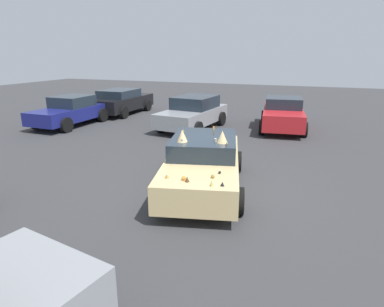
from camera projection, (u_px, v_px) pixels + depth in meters
ground_plane at (203, 188)px, 8.69m from camera, size 60.00×60.00×0.00m
art_car_decorated at (203, 162)px, 8.55m from camera, size 4.74×2.79×1.61m
parked_sedan_behind_right at (193, 113)px, 15.32m from camera, size 4.39×2.39×1.47m
parked_sedan_far_left at (71, 111)px, 16.02m from camera, size 4.27×2.01×1.40m
parked_sedan_row_back_far at (283, 114)px, 15.12m from camera, size 4.30×2.36×1.44m
parked_sedan_behind_left at (122, 101)px, 19.08m from camera, size 4.30×2.06×1.40m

